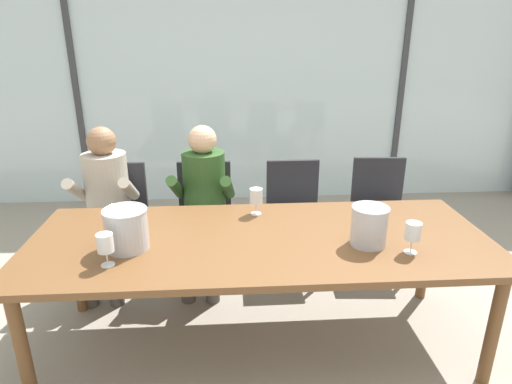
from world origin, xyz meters
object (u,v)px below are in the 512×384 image
Objects in this scene: chair_right_of_center at (379,205)px; wine_glass_near_bucket at (256,197)px; dining_table at (260,246)px; chair_left_of_center at (205,210)px; person_beige_jumper at (105,198)px; chair_center at (294,209)px; wine_glass_center_pour at (413,233)px; person_olive_shirt at (203,196)px; chair_near_curtain at (118,212)px; ice_bucket_primary at (126,228)px; ice_bucket_secondary at (369,225)px; wine_glass_by_left_taster at (105,244)px.

wine_glass_near_bucket reaches higher than chair_right_of_center.
chair_left_of_center reaches higher than dining_table.
wine_glass_near_bucket is at bearing -22.20° from person_beige_jumper.
chair_center is (0.34, 0.92, -0.15)m from dining_table.
chair_right_of_center is at bearing 78.09° from wine_glass_center_pour.
wine_glass_near_bucket is (1.08, -0.45, 0.15)m from person_beige_jumper.
wine_glass_center_pour reaches higher than chair_left_of_center.
person_olive_shirt is 6.97× the size of wine_glass_near_bucket.
wine_glass_near_bucket reaches higher than chair_near_curtain.
chair_right_of_center is (0.70, 0.03, 0.00)m from chair_center.
chair_center is 0.74m from person_olive_shirt.
person_beige_jumper reaches higher than chair_left_of_center.
chair_left_of_center is at bearing 70.33° from ice_bucket_primary.
chair_center is 1.50m from ice_bucket_primary.
chair_center and chair_right_of_center have the same top height.
person_olive_shirt is 1.33m from ice_bucket_secondary.
wine_glass_by_left_taster is (-0.07, -0.18, 0.00)m from ice_bucket_primary.
wine_glass_by_left_taster is at bearing -108.51° from chair_left_of_center.
person_beige_jumper reaches higher than chair_right_of_center.
chair_center is at bearing 1.10° from chair_near_curtain.
person_beige_jumper is at bearing 157.60° from wine_glass_near_bucket.
chair_right_of_center is (1.04, 0.95, -0.15)m from dining_table.
dining_table is 0.76m from ice_bucket_primary.
wine_glass_center_pour is at bearing -16.65° from dining_table.
chair_center is at bearing 0.60° from chair_left_of_center.
ice_bucket_secondary is 1.29× the size of wine_glass_center_pour.
chair_near_curtain is at bearing 179.95° from chair_left_of_center.
person_beige_jumper is at bearing -174.45° from person_olive_shirt.
chair_near_curtain is 1.98m from ice_bucket_secondary.
wine_glass_near_bucket is at bearing -45.14° from person_olive_shirt.
ice_bucket_primary reaches higher than wine_glass_by_left_taster.
ice_bucket_secondary is at bearing -11.84° from dining_table.
person_olive_shirt is 6.97× the size of wine_glass_center_pour.
chair_center is 0.71m from chair_right_of_center.
ice_bucket_primary reaches higher than wine_glass_near_bucket.
chair_center reaches higher than dining_table.
chair_right_of_center is 2.08m from ice_bucket_primary.
ice_bucket_primary is 1.32m from ice_bucket_secondary.
ice_bucket_secondary is at bearing -31.06° from chair_near_curtain.
wine_glass_by_left_taster is (0.29, -1.06, 0.16)m from person_beige_jumper.
person_beige_jumper is at bearing -175.23° from chair_center.
ice_bucket_primary is at bearing -149.44° from wine_glass_near_bucket.
wine_glass_center_pour is at bearing -97.60° from chair_right_of_center.
chair_near_curtain is 0.74× the size of person_olive_shirt.
chair_left_of_center is at bearing 10.80° from person_beige_jumper.
person_beige_jumper reaches higher than wine_glass_near_bucket.
wine_glass_near_bucket reaches higher than chair_center.
ice_bucket_primary is (-0.36, -0.88, 0.15)m from person_olive_shirt.
person_beige_jumper is at bearing -104.05° from chair_near_curtain.
ice_bucket_secondary is (-0.45, -1.07, 0.32)m from chair_right_of_center.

